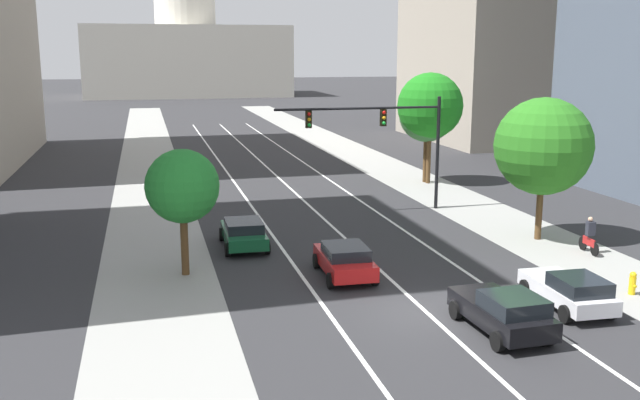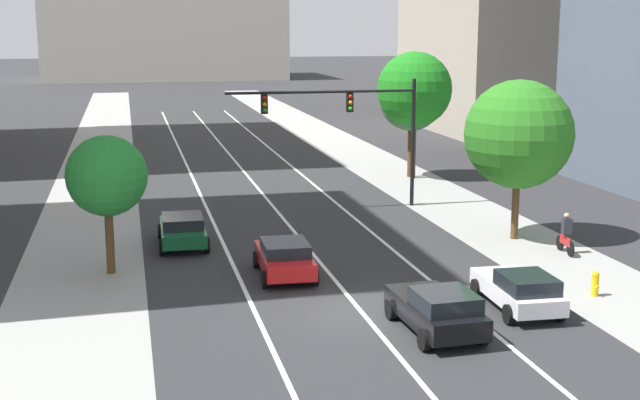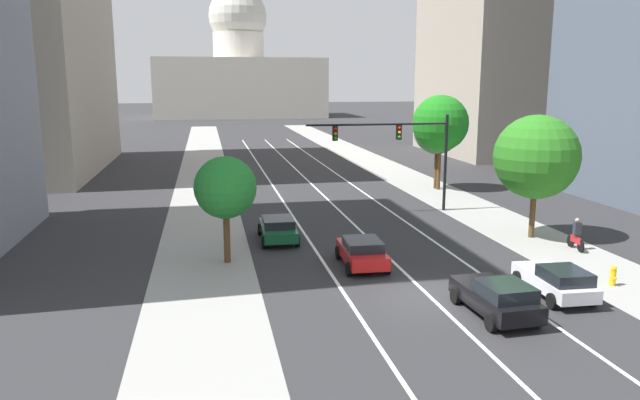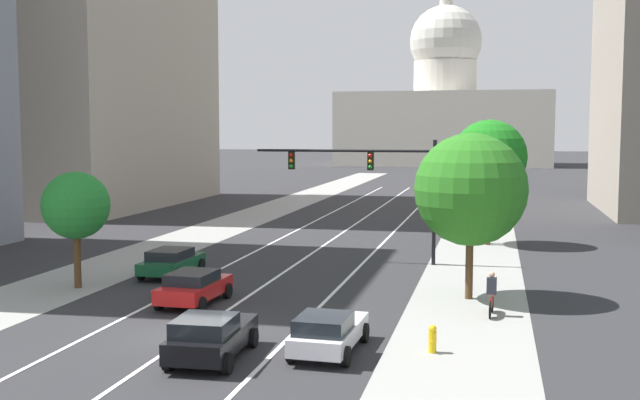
{
  "view_description": "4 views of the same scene",
  "coord_description": "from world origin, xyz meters",
  "px_view_note": "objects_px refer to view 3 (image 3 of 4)",
  "views": [
    {
      "loc": [
        -9.45,
        -22.37,
        9.09
      ],
      "look_at": [
        -0.77,
        12.81,
        1.57
      ],
      "focal_mm": 39.98,
      "sensor_mm": 36.0,
      "label": 1
    },
    {
      "loc": [
        -7.26,
        -25.92,
        9.21
      ],
      "look_at": [
        1.87,
        14.59,
        0.83
      ],
      "focal_mm": 48.35,
      "sensor_mm": 36.0,
      "label": 2
    },
    {
      "loc": [
        -8.9,
        -22.19,
        8.77
      ],
      "look_at": [
        -2.2,
        12.97,
        1.69
      ],
      "focal_mm": 33.61,
      "sensor_mm": 36.0,
      "label": 3
    },
    {
      "loc": [
        10.2,
        -24.28,
        7.14
      ],
      "look_at": [
        -0.96,
        24.62,
        2.53
      ],
      "focal_mm": 43.09,
      "sensor_mm": 36.0,
      "label": 4
    }
  ],
  "objects_px": {
    "car_white": "(557,280)",
    "street_tree_mid_right": "(440,123)",
    "car_black": "(497,297)",
    "cyclist": "(576,234)",
    "car_red": "(362,252)",
    "street_tree_far_right": "(536,157)",
    "street_tree_mid_left": "(225,188)",
    "fire_hydrant": "(613,275)",
    "capitol_building": "(239,74)",
    "traffic_signal_mast": "(402,143)",
    "car_green": "(278,228)",
    "street_tree_near_right": "(437,131)"
  },
  "relations": [
    {
      "from": "street_tree_near_right",
      "to": "street_tree_mid_left",
      "type": "height_order",
      "value": "street_tree_near_right"
    },
    {
      "from": "car_green",
      "to": "street_tree_mid_left",
      "type": "relative_size",
      "value": 0.81
    },
    {
      "from": "car_black",
      "to": "street_tree_mid_left",
      "type": "bearing_deg",
      "value": 45.13
    },
    {
      "from": "fire_hydrant",
      "to": "traffic_signal_mast",
      "type": "bearing_deg",
      "value": 105.28
    },
    {
      "from": "street_tree_far_right",
      "to": "street_tree_mid_left",
      "type": "distance_m",
      "value": 17.41
    },
    {
      "from": "car_green",
      "to": "capitol_building",
      "type": "bearing_deg",
      "value": -1.3
    },
    {
      "from": "traffic_signal_mast",
      "to": "street_tree_mid_right",
      "type": "height_order",
      "value": "street_tree_mid_right"
    },
    {
      "from": "traffic_signal_mast",
      "to": "fire_hydrant",
      "type": "bearing_deg",
      "value": -74.72
    },
    {
      "from": "capitol_building",
      "to": "car_white",
      "type": "bearing_deg",
      "value": -87.83
    },
    {
      "from": "car_green",
      "to": "street_tree_mid_left",
      "type": "distance_m",
      "value": 5.57
    },
    {
      "from": "car_black",
      "to": "street_tree_mid_left",
      "type": "height_order",
      "value": "street_tree_mid_left"
    },
    {
      "from": "car_white",
      "to": "cyclist",
      "type": "height_order",
      "value": "cyclist"
    },
    {
      "from": "capitol_building",
      "to": "street_tree_far_right",
      "type": "bearing_deg",
      "value": -85.81
    },
    {
      "from": "street_tree_mid_right",
      "to": "car_white",
      "type": "bearing_deg",
      "value": -100.82
    },
    {
      "from": "capitol_building",
      "to": "cyclist",
      "type": "xyz_separation_m",
      "value": [
        10.18,
        -129.01,
        -9.82
      ]
    },
    {
      "from": "car_red",
      "to": "street_tree_far_right",
      "type": "bearing_deg",
      "value": -70.19
    },
    {
      "from": "street_tree_far_right",
      "to": "street_tree_mid_right",
      "type": "distance_m",
      "value": 15.79
    },
    {
      "from": "cyclist",
      "to": "street_tree_mid_left",
      "type": "distance_m",
      "value": 18.52
    },
    {
      "from": "capitol_building",
      "to": "car_green",
      "type": "xyz_separation_m",
      "value": [
        -5.13,
        -124.19,
        -9.96
      ]
    },
    {
      "from": "capitol_building",
      "to": "fire_hydrant",
      "type": "bearing_deg",
      "value": -86.44
    },
    {
      "from": "capitol_building",
      "to": "fire_hydrant",
      "type": "relative_size",
      "value": 45.65
    },
    {
      "from": "car_white",
      "to": "street_tree_far_right",
      "type": "relative_size",
      "value": 0.6
    },
    {
      "from": "car_white",
      "to": "car_green",
      "type": "xyz_separation_m",
      "value": [
        -10.25,
        11.08,
        0.0
      ]
    },
    {
      "from": "car_white",
      "to": "street_tree_mid_left",
      "type": "relative_size",
      "value": 0.8
    },
    {
      "from": "car_white",
      "to": "street_tree_near_right",
      "type": "relative_size",
      "value": 0.62
    },
    {
      "from": "cyclist",
      "to": "car_black",
      "type": "bearing_deg",
      "value": 136.98
    },
    {
      "from": "car_black",
      "to": "fire_hydrant",
      "type": "height_order",
      "value": "car_black"
    },
    {
      "from": "street_tree_near_right",
      "to": "traffic_signal_mast",
      "type": "bearing_deg",
      "value": -125.01
    },
    {
      "from": "cyclist",
      "to": "street_tree_near_right",
      "type": "distance_m",
      "value": 19.5
    },
    {
      "from": "street_tree_mid_right",
      "to": "car_green",
      "type": "bearing_deg",
      "value": -137.46
    },
    {
      "from": "car_red",
      "to": "street_tree_mid_right",
      "type": "relative_size",
      "value": 0.53
    },
    {
      "from": "car_white",
      "to": "car_red",
      "type": "xyz_separation_m",
      "value": [
        -6.83,
        5.56,
        0.02
      ]
    },
    {
      "from": "cyclist",
      "to": "street_tree_mid_right",
      "type": "xyz_separation_m",
      "value": [
        -0.31,
        18.59,
        4.6
      ]
    },
    {
      "from": "car_red",
      "to": "street_tree_mid_left",
      "type": "height_order",
      "value": "street_tree_mid_left"
    },
    {
      "from": "street_tree_mid_left",
      "to": "car_white",
      "type": "bearing_deg",
      "value": -29.44
    },
    {
      "from": "car_white",
      "to": "car_green",
      "type": "bearing_deg",
      "value": 44.78
    },
    {
      "from": "capitol_building",
      "to": "street_tree_mid_right",
      "type": "height_order",
      "value": "capitol_building"
    },
    {
      "from": "traffic_signal_mast",
      "to": "cyclist",
      "type": "xyz_separation_m",
      "value": [
        6.22,
        -10.69,
        -3.92
      ]
    },
    {
      "from": "street_tree_far_right",
      "to": "street_tree_mid_left",
      "type": "xyz_separation_m",
      "value": [
        -17.31,
        -1.65,
        -0.9
      ]
    },
    {
      "from": "traffic_signal_mast",
      "to": "street_tree_far_right",
      "type": "bearing_deg",
      "value": -56.1
    },
    {
      "from": "car_white",
      "to": "street_tree_mid_right",
      "type": "xyz_separation_m",
      "value": [
        4.75,
        24.85,
        4.74
      ]
    },
    {
      "from": "street_tree_far_right",
      "to": "street_tree_mid_right",
      "type": "xyz_separation_m",
      "value": [
        0.63,
        15.75,
        0.82
      ]
    },
    {
      "from": "traffic_signal_mast",
      "to": "street_tree_near_right",
      "type": "height_order",
      "value": "street_tree_near_right"
    },
    {
      "from": "street_tree_near_right",
      "to": "car_black",
      "type": "bearing_deg",
      "value": -106.85
    },
    {
      "from": "car_white",
      "to": "traffic_signal_mast",
      "type": "distance_m",
      "value": 17.46
    },
    {
      "from": "capitol_building",
      "to": "car_black",
      "type": "relative_size",
      "value": 9.76
    },
    {
      "from": "car_black",
      "to": "cyclist",
      "type": "relative_size",
      "value": 2.47
    },
    {
      "from": "car_red",
      "to": "fire_hydrant",
      "type": "xyz_separation_m",
      "value": [
        10.08,
        -4.75,
        -0.27
      ]
    },
    {
      "from": "car_red",
      "to": "traffic_signal_mast",
      "type": "bearing_deg",
      "value": -24.56
    },
    {
      "from": "traffic_signal_mast",
      "to": "street_tree_mid_left",
      "type": "distance_m",
      "value": 15.37
    }
  ]
}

